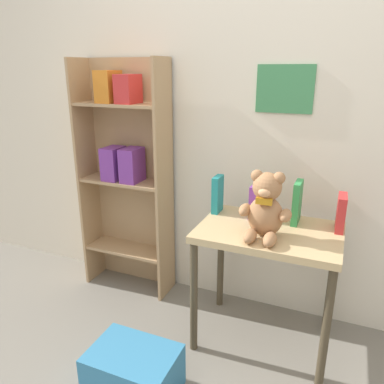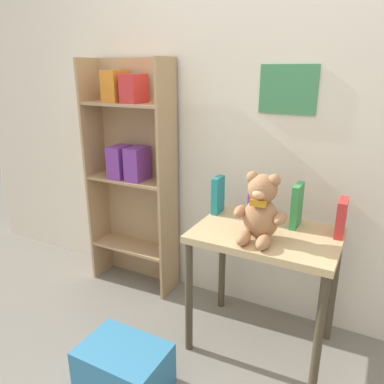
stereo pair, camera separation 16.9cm
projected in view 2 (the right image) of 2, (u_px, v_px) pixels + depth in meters
name	position (u px, v px, depth m)	size (l,w,h in m)	color
wall_back	(278.00, 105.00, 2.01)	(4.80, 0.07, 2.50)	silver
bookshelf_side	(133.00, 165.00, 2.43)	(0.59, 0.22, 1.50)	tan
display_table	(265.00, 250.00, 1.88)	(0.71, 0.49, 0.67)	tan
teddy_bear	(261.00, 210.00, 1.73)	(0.25, 0.23, 0.32)	#A8754C
book_standing_teal	(218.00, 195.00, 2.07)	(0.04, 0.10, 0.21)	teal
book_standing_purple	(255.00, 203.00, 1.97)	(0.04, 0.10, 0.18)	purple
book_standing_green	(297.00, 206.00, 1.88)	(0.03, 0.13, 0.22)	#33934C
book_standing_red	(341.00, 218.00, 1.79)	(0.04, 0.14, 0.18)	red
storage_bin	(124.00, 368.00, 1.74)	(0.40, 0.28, 0.22)	teal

